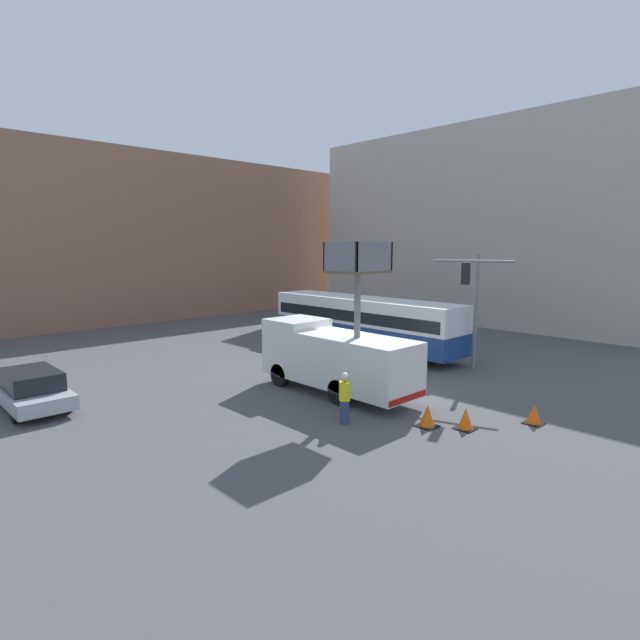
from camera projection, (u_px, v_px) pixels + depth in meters
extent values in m
plane|color=#4C4C4F|center=(346.00, 383.00, 21.58)|extent=(120.00, 120.00, 0.00)
cube|color=#936651|center=(102.00, 238.00, 40.04)|extent=(44.00, 10.00, 13.05)
cube|color=#BCB2A3|center=(497.00, 227.00, 39.90)|extent=(10.00, 28.00, 14.74)
cube|color=silver|center=(297.00, 346.00, 21.60)|extent=(2.21, 2.09, 2.35)
cube|color=silver|center=(357.00, 363.00, 19.12)|extent=(2.21, 4.88, 2.01)
cube|color=red|center=(407.00, 398.00, 17.54)|extent=(2.17, 0.10, 0.24)
cylinder|color=black|center=(280.00, 375.00, 21.11)|extent=(0.30, 0.97, 0.97)
cylinder|color=black|center=(313.00, 367.00, 22.41)|extent=(0.30, 0.97, 0.97)
cylinder|color=black|center=(339.00, 392.00, 18.61)|extent=(0.30, 0.97, 0.97)
cylinder|color=black|center=(373.00, 382.00, 19.92)|extent=(0.30, 0.97, 0.97)
cylinder|color=slate|center=(357.00, 305.00, 18.80)|extent=(0.24, 0.24, 2.45)
cube|color=brown|center=(358.00, 272.00, 18.61)|extent=(1.99, 1.68, 0.10)
cube|color=slate|center=(340.00, 256.00, 17.88)|extent=(0.08, 1.68, 1.05)
cube|color=slate|center=(375.00, 256.00, 19.18)|extent=(0.08, 1.68, 1.05)
cube|color=slate|center=(342.00, 256.00, 19.10)|extent=(1.99, 0.08, 1.05)
cube|color=slate|center=(374.00, 256.00, 17.95)|extent=(1.99, 0.08, 1.05)
cube|color=navy|center=(363.00, 333.00, 28.13)|extent=(2.48, 12.11, 1.14)
cube|color=silver|center=(364.00, 310.00, 27.95)|extent=(2.48, 12.11, 1.39)
cube|color=black|center=(363.00, 314.00, 27.98)|extent=(2.50, 11.63, 0.61)
cylinder|color=black|center=(305.00, 335.00, 30.15)|extent=(0.30, 1.13, 1.13)
cylinder|color=black|center=(330.00, 331.00, 31.64)|extent=(0.30, 1.13, 1.13)
cylinder|color=black|center=(405.00, 354.00, 24.77)|extent=(0.30, 1.13, 1.13)
cylinder|color=black|center=(430.00, 348.00, 26.26)|extent=(0.30, 1.13, 1.13)
cylinder|color=slate|center=(476.00, 312.00, 23.80)|extent=(0.18, 0.18, 5.52)
cylinder|color=slate|center=(473.00, 261.00, 21.90)|extent=(1.37, 3.26, 0.13)
cube|color=black|center=(466.00, 273.00, 20.42)|extent=(0.41, 0.41, 0.90)
sphere|color=red|center=(466.00, 267.00, 20.38)|extent=(0.20, 0.20, 0.20)
cylinder|color=navy|center=(345.00, 412.00, 16.65)|extent=(0.32, 0.32, 0.80)
cylinder|color=yellow|center=(345.00, 391.00, 16.55)|extent=(0.38, 0.38, 0.63)
sphere|color=tan|center=(345.00, 379.00, 16.48)|extent=(0.22, 0.22, 0.22)
sphere|color=white|center=(345.00, 376.00, 16.47)|extent=(0.23, 0.23, 0.23)
cylinder|color=navy|center=(401.00, 371.00, 22.08)|extent=(0.32, 0.32, 0.83)
cylinder|color=yellow|center=(402.00, 354.00, 21.97)|extent=(0.38, 0.38, 0.66)
sphere|color=tan|center=(402.00, 345.00, 21.91)|extent=(0.22, 0.22, 0.22)
sphere|color=white|center=(402.00, 342.00, 21.89)|extent=(0.24, 0.24, 0.24)
cube|color=black|center=(534.00, 423.00, 16.67)|extent=(0.61, 0.61, 0.03)
cone|color=#F25B0F|center=(534.00, 414.00, 16.62)|extent=(0.49, 0.49, 0.70)
cube|color=black|center=(427.00, 426.00, 16.41)|extent=(0.65, 0.65, 0.03)
cone|color=#F25B0F|center=(427.00, 416.00, 16.36)|extent=(0.52, 0.52, 0.74)
cube|color=black|center=(465.00, 428.00, 16.18)|extent=(0.62, 0.62, 0.03)
cone|color=#F25B0F|center=(466.00, 419.00, 16.13)|extent=(0.49, 0.49, 0.70)
cube|color=#A8A8B2|center=(30.00, 393.00, 18.30)|extent=(1.89, 4.74, 0.51)
cube|color=black|center=(31.00, 379.00, 18.04)|extent=(1.66, 2.61, 0.64)
cylinder|color=black|center=(44.00, 386.00, 19.94)|extent=(0.22, 0.64, 0.64)
cylinder|color=black|center=(15.00, 414.00, 16.72)|extent=(0.22, 0.64, 0.64)
cylinder|color=black|center=(68.00, 403.00, 17.84)|extent=(0.22, 0.64, 0.64)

